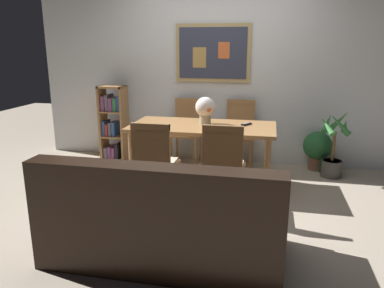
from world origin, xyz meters
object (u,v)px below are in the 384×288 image
(potted_palm, at_px, (333,151))
(tv_remote, at_px, (246,124))
(leather_couch, at_px, (163,221))
(bookshelf, at_px, (113,124))
(flower_vase, at_px, (206,109))
(potted_ivy, at_px, (317,148))
(dining_chair_near_right, at_px, (224,161))
(dining_chair_far_left, at_px, (187,126))
(dining_chair_far_right, at_px, (240,128))
(dining_table, at_px, (203,133))
(dining_chair_near_left, at_px, (154,158))

(potted_palm, relative_size, tv_remote, 5.52)
(leather_couch, bearing_deg, bookshelf, 121.09)
(tv_remote, bearing_deg, flower_vase, -175.27)
(potted_ivy, xyz_separation_m, flower_vase, (-1.38, -0.77, 0.60))
(dining_chair_near_right, bearing_deg, dining_chair_far_left, 114.91)
(flower_vase, bearing_deg, bookshelf, 156.75)
(dining_chair_far_right, xyz_separation_m, potted_palm, (1.19, -0.21, -0.20))
(leather_couch, height_order, bookshelf, bookshelf)
(dining_chair_far_left, bearing_deg, potted_ivy, 2.60)
(dining_chair_near_right, distance_m, potted_ivy, 1.92)
(dining_table, distance_m, dining_chair_far_right, 0.87)
(dining_table, relative_size, dining_chair_near_left, 1.85)
(leather_couch, xyz_separation_m, tv_remote, (0.50, 1.78, 0.42))
(potted_palm, bearing_deg, dining_chair_near_left, -144.20)
(dining_table, relative_size, dining_chair_near_right, 1.85)
(dining_table, height_order, flower_vase, flower_vase)
(potted_palm, bearing_deg, dining_chair_near_right, -132.59)
(dining_chair_near_left, bearing_deg, tv_remote, 47.38)
(leather_couch, bearing_deg, potted_ivy, 60.63)
(dining_chair_far_right, bearing_deg, flower_vase, -116.47)
(dining_chair_far_left, distance_m, potted_ivy, 1.78)
(dining_chair_far_right, height_order, tv_remote, dining_chair_far_right)
(dining_table, relative_size, dining_chair_far_left, 1.85)
(dining_chair_near_left, bearing_deg, dining_chair_near_right, 3.95)
(dining_chair_far_left, distance_m, dining_chair_far_right, 0.73)
(dining_chair_far_left, xyz_separation_m, potted_palm, (1.92, -0.19, -0.20))
(flower_vase, bearing_deg, tv_remote, 4.73)
(leather_couch, relative_size, tv_remote, 11.58)
(dining_chair_near_right, bearing_deg, dining_chair_near_left, -176.05)
(dining_chair_far_left, relative_size, potted_ivy, 1.63)
(leather_couch, distance_m, bookshelf, 2.76)
(dining_chair_near_right, xyz_separation_m, dining_chair_far_left, (-0.70, 1.51, 0.00))
(dining_chair_far_right, xyz_separation_m, potted_ivy, (1.03, 0.06, -0.24))
(dining_chair_far_right, xyz_separation_m, bookshelf, (-1.80, -0.08, -0.00))
(potted_palm, xyz_separation_m, flower_vase, (-1.54, -0.50, 0.56))
(leather_couch, bearing_deg, dining_chair_far_left, 98.28)
(dining_table, height_order, potted_palm, potted_palm)
(flower_vase, xyz_separation_m, tv_remote, (0.48, 0.04, -0.17))
(dining_chair_near_right, relative_size, tv_remote, 5.86)
(dining_chair_near_right, xyz_separation_m, dining_chair_near_left, (-0.68, -0.05, 0.00))
(potted_ivy, xyz_separation_m, tv_remote, (-0.91, -0.73, 0.43))
(leather_couch, xyz_separation_m, potted_palm, (1.56, 2.24, 0.03))
(dining_table, relative_size, leather_couch, 0.93)
(potted_ivy, bearing_deg, potted_palm, -59.45)
(dining_table, height_order, dining_chair_near_right, dining_chair_near_right)
(dining_chair_near_left, relative_size, tv_remote, 5.86)
(dining_table, height_order, dining_chair_near_left, dining_chair_near_left)
(tv_remote, bearing_deg, dining_table, -167.38)
(dining_chair_near_right, distance_m, leather_couch, 1.00)
(potted_palm, relative_size, flower_vase, 2.68)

